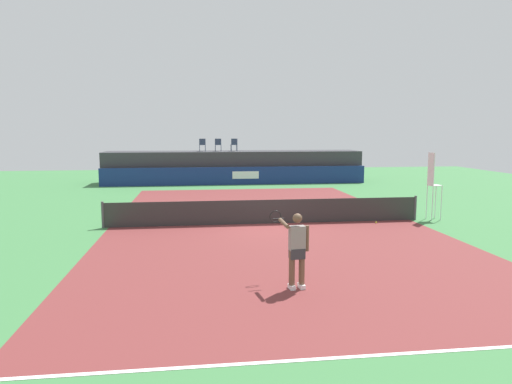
% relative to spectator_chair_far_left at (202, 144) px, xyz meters
% --- Properties ---
extents(ground_plane, '(48.00, 48.00, 0.00)m').
position_rel_spectator_chair_far_left_xyz_m(ground_plane, '(2.22, -12.28, -2.69)').
color(ground_plane, '#3D7A42').
extents(court_inner, '(12.00, 22.00, 0.00)m').
position_rel_spectator_chair_far_left_xyz_m(court_inner, '(2.22, -15.28, -2.69)').
color(court_inner, maroon).
rests_on(court_inner, ground).
extents(line_near_baseline, '(12.00, 0.10, 0.00)m').
position_rel_spectator_chair_far_left_xyz_m(line_near_baseline, '(2.22, -26.23, -2.69)').
color(line_near_baseline, white).
rests_on(line_near_baseline, court_inner).
extents(sponsor_wall, '(18.00, 0.22, 1.20)m').
position_rel_spectator_chair_far_left_xyz_m(sponsor_wall, '(2.22, -1.78, -2.09)').
color(sponsor_wall, navy).
rests_on(sponsor_wall, ground).
extents(spectator_platform, '(18.00, 2.80, 2.20)m').
position_rel_spectator_chair_far_left_xyz_m(spectator_platform, '(2.22, 0.02, -1.59)').
color(spectator_platform, '#38383D').
rests_on(spectator_platform, ground).
extents(spectator_chair_far_left, '(0.44, 0.44, 0.89)m').
position_rel_spectator_chair_far_left_xyz_m(spectator_chair_far_left, '(0.00, 0.00, 0.00)').
color(spectator_chair_far_left, '#2D3D56').
rests_on(spectator_chair_far_left, spectator_platform).
extents(spectator_chair_left, '(0.47, 0.47, 0.89)m').
position_rel_spectator_chair_far_left_xyz_m(spectator_chair_left, '(1.10, -0.06, 0.00)').
color(spectator_chair_left, '#2D3D56').
rests_on(spectator_chair_left, spectator_platform).
extents(spectator_chair_center, '(0.46, 0.46, 0.89)m').
position_rel_spectator_chair_far_left_xyz_m(spectator_chair_center, '(2.24, 0.00, 0.00)').
color(spectator_chair_center, '#2D3D56').
rests_on(spectator_chair_center, spectator_platform).
extents(umpire_chair, '(0.48, 0.48, 2.76)m').
position_rel_spectator_chair_far_left_xyz_m(umpire_chair, '(9.12, -15.29, -1.11)').
color(umpire_chair, white).
rests_on(umpire_chair, ground).
extents(tennis_net, '(12.40, 0.02, 0.95)m').
position_rel_spectator_chair_far_left_xyz_m(tennis_net, '(2.22, -15.28, -2.22)').
color(tennis_net, '#2D2D2D').
rests_on(tennis_net, ground).
extents(net_post_near, '(0.10, 0.10, 1.00)m').
position_rel_spectator_chair_far_left_xyz_m(net_post_near, '(-3.98, -15.28, -2.19)').
color(net_post_near, '#4C4C51').
rests_on(net_post_near, ground).
extents(net_post_far, '(0.10, 0.10, 1.00)m').
position_rel_spectator_chair_far_left_xyz_m(net_post_far, '(8.42, -15.28, -2.19)').
color(net_post_far, '#4C4C51').
rests_on(net_post_far, ground).
extents(tennis_player, '(0.78, 1.13, 1.77)m').
position_rel_spectator_chair_far_left_xyz_m(tennis_player, '(1.79, -22.86, -1.73)').
color(tennis_player, white).
rests_on(tennis_player, court_inner).
extents(tennis_ball, '(0.07, 0.07, 0.07)m').
position_rel_spectator_chair_far_left_xyz_m(tennis_ball, '(6.56, -15.78, -2.66)').
color(tennis_ball, '#D8EA33').
rests_on(tennis_ball, court_inner).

